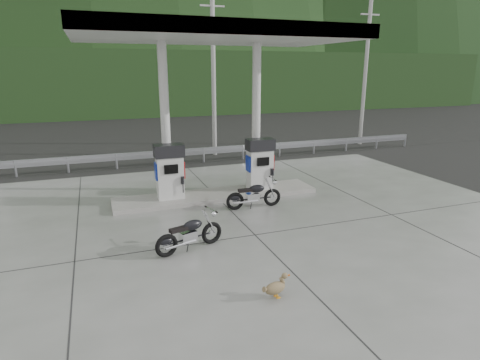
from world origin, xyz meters
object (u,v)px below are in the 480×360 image
object	(u,v)px
duck	(275,288)
motorcycle_left	(190,234)
gas_pump_left	(170,172)
gas_pump_right	(260,164)
motorcycle_right	(254,195)

from	to	relation	value
duck	motorcycle_left	bearing A→B (deg)	100.40
gas_pump_left	gas_pump_right	bearing A→B (deg)	0.00
gas_pump_left	duck	world-z (taller)	gas_pump_left
gas_pump_left	motorcycle_right	distance (m)	2.87
gas_pump_left	duck	distance (m)	6.57
gas_pump_left	gas_pump_right	size ratio (longest dim) A/B	1.00
gas_pump_left	motorcycle_right	xyz separation A→B (m)	(2.39, -1.44, -0.64)
motorcycle_left	duck	xyz separation A→B (m)	(1.05, -2.67, -0.21)
gas_pump_right	motorcycle_right	world-z (taller)	gas_pump_right
gas_pump_right	motorcycle_left	xyz separation A→B (m)	(-3.44, -3.79, -0.64)
motorcycle_left	duck	world-z (taller)	motorcycle_left
gas_pump_right	duck	bearing A→B (deg)	-110.27
gas_pump_right	motorcycle_right	distance (m)	1.77
gas_pump_left	motorcycle_left	xyz separation A→B (m)	(-0.24, -3.79, -0.64)
gas_pump_right	motorcycle_left	bearing A→B (deg)	-132.24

